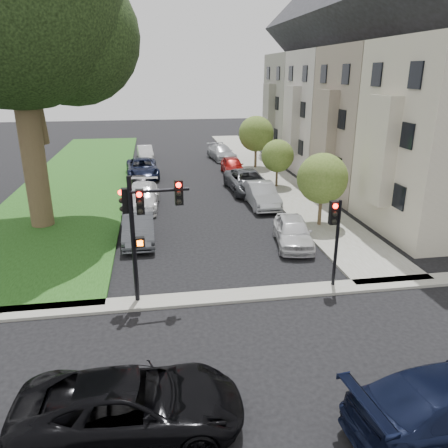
{
  "coord_description": "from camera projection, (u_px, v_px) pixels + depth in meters",
  "views": [
    {
      "loc": [
        -2.91,
        -12.91,
        8.35
      ],
      "look_at": [
        0.0,
        5.0,
        2.0
      ],
      "focal_mm": 35.0,
      "sensor_mm": 36.0,
      "label": 1
    }
  ],
  "objects": [
    {
      "name": "sidewalk_cross",
      "position": [
        236.0,
        296.0,
        17.07
      ],
      "size": [
        60.0,
        1.0,
        0.12
      ],
      "primitive_type": "cube",
      "color": "gray",
      "rests_on": "ground"
    },
    {
      "name": "car_parked_9",
      "position": [
        145.0,
        153.0,
        43.79
      ],
      "size": [
        1.74,
        4.13,
        1.33
      ],
      "primitive_type": "imported",
      "rotation": [
        0.0,
        0.0,
        0.08
      ],
      "color": "silver",
      "rests_on": "ground"
    },
    {
      "name": "car_parked_3",
      "position": [
        232.0,
        166.0,
        37.4
      ],
      "size": [
        1.84,
        4.3,
        1.45
      ],
      "primitive_type": "imported",
      "rotation": [
        0.0,
        0.0,
        -0.03
      ],
      "color": "maroon",
      "rests_on": "ground"
    },
    {
      "name": "ground",
      "position": [
        247.0,
        325.0,
        15.23
      ],
      "size": [
        140.0,
        140.0,
        0.0
      ],
      "primitive_type": "plane",
      "color": "black",
      "rests_on": "ground"
    },
    {
      "name": "small_tree_a",
      "position": [
        322.0,
        179.0,
        23.99
      ],
      "size": [
        2.8,
        2.8,
        4.2
      ],
      "color": "brown",
      "rests_on": "ground"
    },
    {
      "name": "house_d",
      "position": [
        307.0,
        87.0,
        43.24
      ],
      "size": [
        7.7,
        7.55,
        15.97
      ],
      "color": "gray",
      "rests_on": "ground"
    },
    {
      "name": "house_c",
      "position": [
        337.0,
        90.0,
        36.25
      ],
      "size": [
        7.7,
        7.55,
        15.97
      ],
      "color": "#9D9585",
      "rests_on": "ground"
    },
    {
      "name": "sidewalk_right",
      "position": [
        265.0,
        171.0,
        38.59
      ],
      "size": [
        3.5,
        44.0,
        0.12
      ],
      "primitive_type": "cube",
      "color": "gray",
      "rests_on": "ground"
    },
    {
      "name": "traffic_signal_secondary",
      "position": [
        335.0,
        228.0,
        17.01
      ],
      "size": [
        0.46,
        0.38,
        3.7
      ],
      "color": "black",
      "rests_on": "ground"
    },
    {
      "name": "car_parked_2",
      "position": [
        248.0,
        181.0,
        31.78
      ],
      "size": [
        2.89,
        5.8,
        1.58
      ],
      "primitive_type": "imported",
      "rotation": [
        0.0,
        0.0,
        0.05
      ],
      "color": "#3F4247",
      "rests_on": "ground"
    },
    {
      "name": "traffic_signal_main",
      "position": [
        143.0,
        217.0,
        15.66
      ],
      "size": [
        2.42,
        0.63,
        4.95
      ],
      "color": "black",
      "rests_on": "ground"
    },
    {
      "name": "car_parked_5",
      "position": [
        139.0,
        228.0,
        22.49
      ],
      "size": [
        1.63,
        4.52,
        1.48
      ],
      "primitive_type": "imported",
      "rotation": [
        0.0,
        0.0,
        0.01
      ],
      "color": "#3F4247",
      "rests_on": "ground"
    },
    {
      "name": "car_cross_near",
      "position": [
        131.0,
        406.0,
        10.49
      ],
      "size": [
        5.55,
        2.71,
        1.52
      ],
      "primitive_type": "imported",
      "rotation": [
        0.0,
        0.0,
        1.54
      ],
      "color": "black",
      "rests_on": "ground"
    },
    {
      "name": "car_parked_1",
      "position": [
        261.0,
        195.0,
        28.4
      ],
      "size": [
        1.67,
        4.7,
        1.54
      ],
      "primitive_type": "imported",
      "rotation": [
        0.0,
        0.0,
        0.01
      ],
      "color": "#999BA0",
      "rests_on": "ground"
    },
    {
      "name": "car_parked_4",
      "position": [
        221.0,
        152.0,
        43.52
      ],
      "size": [
        2.7,
        5.18,
        1.43
      ],
      "primitive_type": "imported",
      "rotation": [
        0.0,
        0.0,
        0.14
      ],
      "color": "#999BA0",
      "rests_on": "ground"
    },
    {
      "name": "small_tree_b",
      "position": [
        278.0,
        156.0,
        32.44
      ],
      "size": [
        2.42,
        2.42,
        3.64
      ],
      "color": "brown",
      "rests_on": "ground"
    },
    {
      "name": "car_parked_0",
      "position": [
        293.0,
        231.0,
        22.0
      ],
      "size": [
        2.39,
        4.49,
        1.45
      ],
      "primitive_type": "imported",
      "rotation": [
        0.0,
        0.0,
        -0.16
      ],
      "color": "silver",
      "rests_on": "ground"
    },
    {
      "name": "car_parked_7",
      "position": [
        140.0,
        185.0,
        31.32
      ],
      "size": [
        2.11,
        4.06,
        1.32
      ],
      "primitive_type": "imported",
      "rotation": [
        0.0,
        0.0,
        0.15
      ],
      "color": "black",
      "rests_on": "ground"
    },
    {
      "name": "car_parked_6",
      "position": [
        142.0,
        197.0,
        27.98
      ],
      "size": [
        2.5,
        5.39,
        1.53
      ],
      "primitive_type": "imported",
      "rotation": [
        0.0,
        0.0,
        -0.07
      ],
      "color": "silver",
      "rests_on": "ground"
    },
    {
      "name": "grass_strip",
      "position": [
        80.0,
        177.0,
        36.21
      ],
      "size": [
        8.0,
        44.0,
        0.12
      ],
      "primitive_type": "cube",
      "color": "#1B4011",
      "rests_on": "ground"
    },
    {
      "name": "house_b",
      "position": [
        382.0,
        94.0,
        29.26
      ],
      "size": [
        7.7,
        7.55,
        15.97
      ],
      "color": "gray",
      "rests_on": "ground"
    },
    {
      "name": "car_parked_8",
      "position": [
        142.0,
        168.0,
        36.25
      ],
      "size": [
        2.91,
        5.66,
        1.53
      ],
      "primitive_type": "imported",
      "rotation": [
        0.0,
        0.0,
        0.07
      ],
      "color": "black",
      "rests_on": "ground"
    },
    {
      "name": "small_tree_c",
      "position": [
        256.0,
        134.0,
        38.77
      ],
      "size": [
        3.13,
        3.13,
        4.69
      ],
      "color": "brown",
      "rests_on": "ground"
    }
  ]
}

